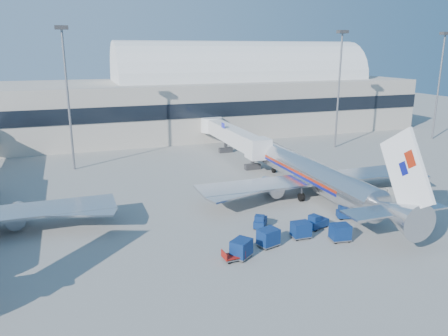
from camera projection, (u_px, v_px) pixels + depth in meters
name	position (u px, v px, depth m)	size (l,w,h in m)	color
ground	(260.00, 218.00, 51.16)	(260.00, 260.00, 0.00)	gray
terminal	(99.00, 104.00, 95.62)	(170.00, 28.15, 21.00)	#B2AA9E
airliner_main	(316.00, 176.00, 57.73)	(32.00, 37.26, 12.07)	silver
jetbridge_near	(230.00, 134.00, 80.59)	(4.40, 27.50, 6.25)	silver
mast_west	(66.00, 78.00, 68.05)	(2.00, 1.20, 22.60)	slate
mast_east	(340.00, 72.00, 84.27)	(2.00, 1.20, 22.60)	slate
mast_far_east	(441.00, 70.00, 92.38)	(2.00, 1.20, 22.60)	slate
barrier_near	(376.00, 193.00, 58.70)	(3.00, 0.55, 0.90)	#9E9E96
barrier_mid	(396.00, 190.00, 59.77)	(3.00, 0.55, 0.90)	#9E9E96
barrier_far	(415.00, 188.00, 60.84)	(3.00, 0.55, 0.90)	#9E9E96
tug_lead	(317.00, 222.00, 47.98)	(2.74, 1.95, 1.62)	navy
tug_right	(346.00, 213.00, 50.81)	(2.62, 1.87, 1.55)	navy
tug_left	(260.00, 221.00, 48.28)	(2.31, 2.62, 1.54)	navy
cart_train_a	(301.00, 230.00, 45.50)	(2.00, 1.55, 1.73)	navy
cart_train_b	(268.00, 237.00, 43.54)	(2.43, 2.10, 1.82)	navy
cart_train_c	(241.00, 248.00, 41.14)	(2.58, 2.50, 1.81)	navy
cart_solo_near	(340.00, 232.00, 44.79)	(2.21, 1.80, 1.78)	navy
cart_solo_far	(419.00, 215.00, 49.71)	(1.96, 1.55, 1.64)	navy
cart_open_red	(233.00, 257.00, 40.74)	(2.04, 1.49, 0.53)	slate
ramp_worker	(410.00, 223.00, 47.45)	(0.62, 0.41, 1.70)	#B6FF1A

